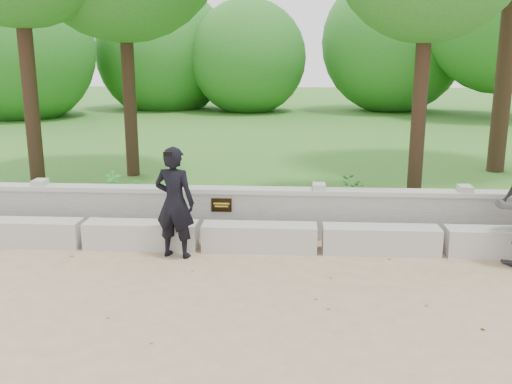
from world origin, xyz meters
TOP-DOWN VIEW (x-y plane):
  - ground at (0.00, 0.00)m, footprint 80.00×80.00m
  - lawn at (0.00, 14.00)m, footprint 40.00×22.00m
  - concrete_bench at (0.00, 1.90)m, footprint 11.90×0.45m
  - parapet_wall at (0.00, 2.60)m, footprint 12.50×0.35m
  - man_main at (-0.33, 1.52)m, footprint 0.74×0.67m
  - shrub_a at (-2.08, 3.89)m, footprint 0.41×0.35m
  - shrub_b at (-1.46, 3.30)m, footprint 0.40×0.41m
  - shrub_c at (2.78, 4.31)m, footprint 0.54×0.49m
  - shrub_d at (-2.11, 3.83)m, footprint 0.39×0.39m

SIDE VIEW (x-z plane):
  - ground at x=0.00m, z-range 0.00..0.00m
  - lawn at x=0.00m, z-range 0.00..0.25m
  - concrete_bench at x=0.00m, z-range 0.00..0.45m
  - parapet_wall at x=0.00m, z-range 0.01..0.91m
  - shrub_c at x=2.78m, z-range 0.25..0.76m
  - shrub_d at x=-2.11m, z-range 0.25..0.77m
  - shrub_b at x=-1.46m, z-range 0.25..0.83m
  - shrub_a at x=-2.08m, z-range 0.25..0.91m
  - man_main at x=-0.33m, z-range 0.00..1.80m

